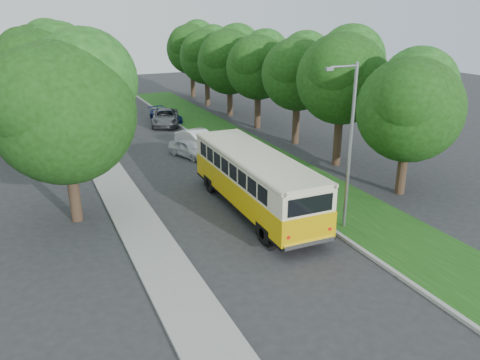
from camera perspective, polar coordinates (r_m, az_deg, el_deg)
name	(u,v)px	position (r m, az deg, el deg)	size (l,w,h in m)	color
ground	(243,224)	(23.60, 0.38, -5.41)	(120.00, 120.00, 0.00)	#28282B
curb	(261,181)	(29.18, 2.60, -0.16)	(0.20, 70.00, 0.15)	gray
grass_verge	(294,176)	(30.28, 6.56, 0.46)	(4.50, 70.00, 0.13)	#174712
sidewalk	(126,204)	(26.63, -13.70, -2.81)	(2.20, 70.00, 0.12)	gray
treeline	(184,65)	(39.45, -6.80, 13.76)	(24.27, 41.91, 9.46)	#332319
lamppost_near	(349,143)	(22.17, 13.14, 4.42)	(1.71, 0.16, 8.00)	gray
lamppost_far	(91,98)	(36.06, -17.72, 9.48)	(1.71, 0.16, 7.50)	gray
warning_sign	(107,143)	(32.69, -15.94, 4.31)	(0.56, 0.10, 2.50)	gray
vintage_bus	(255,182)	(24.50, 1.84, -0.31)	(2.82, 10.96, 3.26)	#E2B107
car_silver	(190,148)	(34.42, -6.17, 3.87)	(1.48, 3.68, 1.25)	silver
car_white	(199,141)	(35.93, -5.05, 4.81)	(1.61, 4.60, 1.52)	silver
car_blue	(166,115)	(45.80, -9.04, 7.80)	(1.77, 4.35, 1.26)	navy
car_grey	(165,117)	(44.49, -9.10, 7.56)	(2.41, 5.22, 1.45)	#53555A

